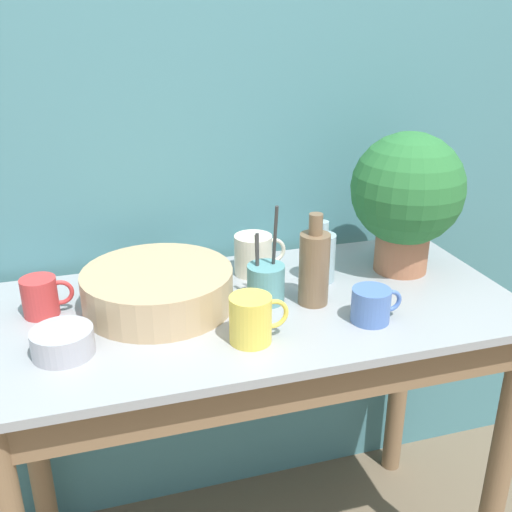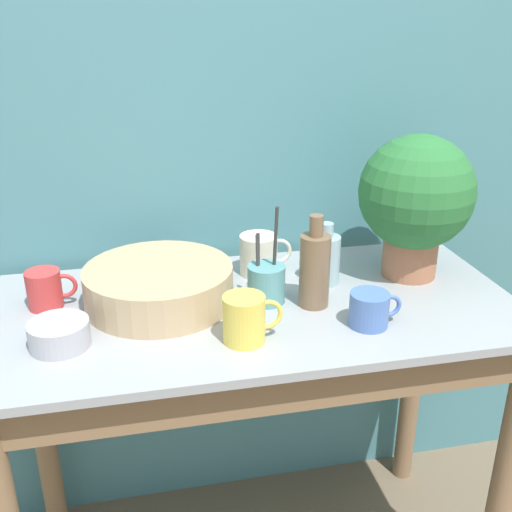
% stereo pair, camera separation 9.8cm
% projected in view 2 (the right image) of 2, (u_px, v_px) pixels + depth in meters
% --- Properties ---
extents(wall_back, '(6.00, 0.05, 2.40)m').
position_uv_depth(wall_back, '(228.00, 115.00, 1.55)').
color(wall_back, teal).
rests_on(wall_back, ground_plane).
extents(counter_table, '(1.21, 0.59, 0.82)m').
position_uv_depth(counter_table, '(258.00, 376.00, 1.43)').
color(counter_table, '#846647').
rests_on(counter_table, ground_plane).
extents(potted_plant, '(0.28, 0.28, 0.36)m').
position_uv_depth(potted_plant, '(416.00, 197.00, 1.46)').
color(potted_plant, '#A36647').
rests_on(potted_plant, counter_table).
extents(bowl_wash_large, '(0.34, 0.34, 0.09)m').
position_uv_depth(bowl_wash_large, '(159.00, 285.00, 1.37)').
color(bowl_wash_large, tan).
rests_on(bowl_wash_large, counter_table).
extents(bottle_tall, '(0.07, 0.07, 0.22)m').
position_uv_depth(bottle_tall, '(315.00, 269.00, 1.35)').
color(bottle_tall, brown).
rests_on(bottle_tall, counter_table).
extents(bottle_short, '(0.07, 0.07, 0.16)m').
position_uv_depth(bottle_short, '(326.00, 258.00, 1.47)').
color(bottle_short, '#93B2BC').
rests_on(bottle_short, counter_table).
extents(mug_red, '(0.11, 0.08, 0.09)m').
position_uv_depth(mug_red, '(45.00, 289.00, 1.36)').
color(mug_red, '#C63838').
rests_on(mug_red, counter_table).
extents(mug_cream, '(0.14, 0.10, 0.10)m').
position_uv_depth(mug_cream, '(259.00, 255.00, 1.53)').
color(mug_cream, beige).
rests_on(mug_cream, counter_table).
extents(mug_yellow, '(0.13, 0.09, 0.10)m').
position_uv_depth(mug_yellow, '(245.00, 319.00, 1.21)').
color(mug_yellow, '#E5CC4C').
rests_on(mug_yellow, counter_table).
extents(mug_blue, '(0.12, 0.09, 0.08)m').
position_uv_depth(mug_blue, '(370.00, 309.00, 1.28)').
color(mug_blue, '#4C70B7').
rests_on(mug_blue, counter_table).
extents(bowl_small_steel, '(0.12, 0.12, 0.05)m').
position_uv_depth(bowl_small_steel, '(59.00, 334.00, 1.20)').
color(bowl_small_steel, '#A8A8B2').
rests_on(bowl_small_steel, counter_table).
extents(utensil_cup, '(0.09, 0.09, 0.24)m').
position_uv_depth(utensil_cup, '(266.00, 283.00, 1.38)').
color(utensil_cup, '#569399').
rests_on(utensil_cup, counter_table).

